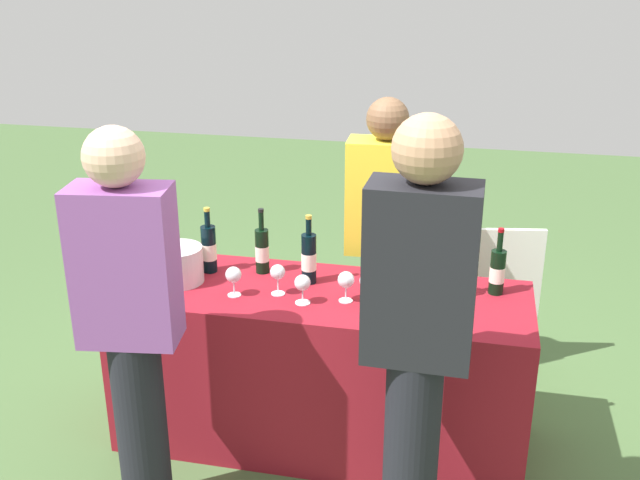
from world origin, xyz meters
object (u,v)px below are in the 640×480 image
wine_glass_4 (368,282)px  ice_bucket (178,265)px  guest_1 (417,333)px  wine_glass_1 (278,273)px  wine_glass_3 (346,281)px  wine_bottle_3 (419,267)px  guest_0 (130,319)px  server_pouring (384,237)px  menu_board (482,298)px  wine_bottle_1 (262,250)px  wine_bottle_2 (309,258)px  wine_bottle_5 (497,271)px  wine_bottle_0 (209,248)px  wine_bottle_4 (446,273)px  wine_glass_2 (303,284)px  wine_glass_0 (233,276)px  wine_glass_5 (391,280)px

wine_glass_4 → ice_bucket: size_ratio=0.62×
ice_bucket → guest_1: guest_1 is taller
ice_bucket → wine_glass_1: bearing=-4.0°
wine_glass_3 → guest_1: 0.66m
wine_bottle_3 → guest_0: (-1.03, -0.77, 0.02)m
ice_bucket → server_pouring: (0.87, 0.60, -0.02)m
menu_board → wine_bottle_1: bearing=-155.2°
wine_bottle_2 → wine_bottle_1: bearing=164.4°
wine_bottle_3 → ice_bucket: size_ratio=1.26×
guest_1 → guest_0: bearing=-177.4°
wine_bottle_3 → guest_1: bearing=-85.5°
wine_bottle_5 → guest_1: 0.83m
wine_bottle_5 → wine_bottle_0: bearing=-178.2°
wine_bottle_1 → guest_1: (0.80, -0.78, 0.06)m
wine_bottle_2 → wine_glass_4: bearing=-28.4°
wine_bottle_4 → wine_glass_3: 0.44m
wine_bottle_0 → wine_glass_2: size_ratio=2.41×
server_pouring → guest_0: bearing=53.6°
wine_bottle_4 → wine_bottle_2: bearing=177.5°
server_pouring → guest_1: (0.28, -1.19, 0.11)m
wine_bottle_0 → wine_glass_0: bearing=-49.4°
wine_glass_2 → wine_bottle_4: bearing=17.7°
wine_glass_4 → ice_bucket: bearing=177.3°
wine_bottle_4 → ice_bucket: size_ratio=1.35×
wine_bottle_1 → wine_glass_1: (0.14, -0.22, -0.01)m
wine_bottle_1 → wine_glass_4: 0.59m
wine_bottle_3 → wine_glass_2: wine_bottle_3 is taller
wine_glass_0 → wine_glass_3: (0.50, 0.05, 0.00)m
wine_bottle_2 → wine_bottle_4: wine_bottle_2 is taller
wine_glass_0 → wine_glass_1: (0.19, 0.06, 0.00)m
guest_1 → wine_bottle_0: bearing=146.4°
wine_bottle_4 → wine_glass_2: wine_bottle_4 is taller
wine_bottle_1 → guest_1: size_ratio=0.18×
wine_glass_0 → server_pouring: bearing=50.2°
ice_bucket → server_pouring: size_ratio=0.15×
wine_glass_0 → wine_bottle_2: bearing=35.4°
wine_glass_0 → wine_glass_3: bearing=5.7°
wine_glass_5 → server_pouring: (-0.12, 0.63, -0.05)m
wine_bottle_0 → wine_glass_4: bearing=-13.2°
server_pouring → wine_glass_0: bearing=47.5°
wine_glass_5 → guest_1: 0.59m
wine_glass_5 → guest_0: guest_0 is taller
guest_0 → guest_1: size_ratio=0.95×
wine_bottle_3 → wine_glass_1: (-0.61, -0.19, -0.01)m
wine_bottle_2 → ice_bucket: size_ratio=1.41×
wine_bottle_0 → wine_bottle_4: 1.12m
server_pouring → menu_board: bearing=-152.0°
wine_bottle_2 → wine_glass_3: (0.20, -0.16, -0.02)m
wine_bottle_1 → wine_glass_2: bearing=-47.1°
guest_0 → menu_board: 2.09m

